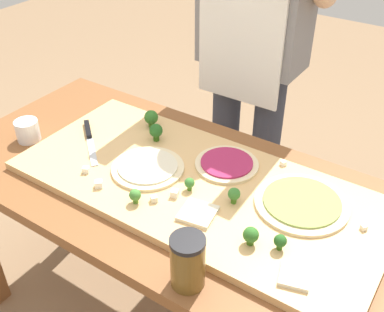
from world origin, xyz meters
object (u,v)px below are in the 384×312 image
object	(u,v)px
broccoli_floret_back_left	(234,194)
cheese_crumble_e	(175,193)
chefs_knife	(89,136)
broccoli_floret_back_mid	(190,183)
pizza_whole_beet_magenta	(227,164)
cheese_crumble_f	(99,184)
cheese_crumble_d	(283,163)
flour_cup	(28,132)
pizza_slice_far_right	(295,277)
cheese_crumble_a	(154,199)
cheese_crumble_b	(364,228)
cook_center	(252,40)
pizza_whole_pesto_green	(302,203)
pizza_slice_near_right	(198,213)
broccoli_floret_front_left	(280,241)
prep_table	(183,209)
pizza_whole_cheese_artichoke	(148,168)
broccoli_floret_front_mid	(251,235)
broccoli_floret_center_right	(135,195)
broccoli_floret_center_left	(156,131)
sauce_jar	(188,262)
cheese_crumble_c	(86,170)
broccoli_floret_back_right	(151,118)

from	to	relation	value
broccoli_floret_back_left	cheese_crumble_e	size ratio (longest dim) A/B	2.37
chefs_knife	broccoli_floret_back_mid	xyz separation A→B (m)	(0.45, -0.04, 0.02)
pizza_whole_beet_magenta	cheese_crumble_f	bearing A→B (deg)	-130.82
pizza_whole_beet_magenta	cheese_crumble_d	distance (m)	0.18
broccoli_floret_back_left	flour_cup	distance (m)	0.79
pizza_slice_far_right	cheese_crumble_a	xyz separation A→B (m)	(-0.45, 0.04, 0.00)
cheese_crumble_b	cook_center	size ratio (longest dim) A/B	0.01
pizza_whole_beet_magenta	cheese_crumble_f	size ratio (longest dim) A/B	9.39
pizza_whole_beet_magenta	pizza_whole_pesto_green	bearing A→B (deg)	-9.19
broccoli_floret_back_mid	cheese_crumble_a	distance (m)	0.12
pizza_slice_near_right	broccoli_floret_front_left	distance (m)	0.25
prep_table	cheese_crumble_d	xyz separation A→B (m)	(0.23, 0.24, 0.13)
broccoli_floret_front_left	flour_cup	xyz separation A→B (m)	(-0.98, 0.01, -0.02)
prep_table	pizza_slice_near_right	xyz separation A→B (m)	(0.13, -0.11, 0.13)
pizza_whole_cheese_artichoke	cheese_crumble_e	distance (m)	0.16
broccoli_floret_front_mid	broccoli_floret_back_left	size ratio (longest dim) A/B	1.04
cheese_crumble_b	broccoli_floret_front_mid	bearing A→B (deg)	-136.79
cheese_crumble_e	cheese_crumble_f	bearing A→B (deg)	-157.04
cheese_crumble_a	broccoli_floret_back_mid	bearing A→B (deg)	61.03
pizza_whole_beet_magenta	cheese_crumble_e	xyz separation A→B (m)	(-0.05, -0.22, 0.00)
broccoli_floret_center_right	cheese_crumble_f	world-z (taller)	broccoli_floret_center_right
broccoli_floret_center_right	cheese_crumble_d	world-z (taller)	broccoli_floret_center_right
broccoli_floret_center_left	cheese_crumble_f	bearing A→B (deg)	-87.71
broccoli_floret_center_right	pizza_slice_far_right	bearing A→B (deg)	-0.35
prep_table	pizza_whole_cheese_artichoke	bearing A→B (deg)	-169.25
broccoli_floret_back_mid	pizza_whole_pesto_green	bearing A→B (deg)	21.86
broccoli_floret_center_right	broccoli_floret_back_left	distance (m)	0.28
pizza_slice_near_right	broccoli_floret_center_left	distance (m)	0.41
broccoli_floret_front_left	broccoli_floret_back_mid	bearing A→B (deg)	167.83
chefs_knife	pizza_whole_cheese_artichoke	bearing A→B (deg)	-6.45
chefs_knife	pizza_whole_cheese_artichoke	xyz separation A→B (m)	(0.29, -0.03, 0.00)
cheese_crumble_f	sauce_jar	distance (m)	0.44
broccoli_floret_back_mid	cheese_crumble_c	size ratio (longest dim) A/B	2.17
pizza_whole_beet_magenta	pizza_slice_far_right	xyz separation A→B (m)	(0.37, -0.31, -0.00)
broccoli_floret_center_right	flour_cup	bearing A→B (deg)	172.06
flour_cup	cheese_crumble_f	bearing A→B (deg)	-11.22
cheese_crumble_a	broccoli_floret_back_right	bearing A→B (deg)	128.76
prep_table	cheese_crumble_c	world-z (taller)	cheese_crumble_c
pizza_whole_beet_magenta	cheese_crumble_c	size ratio (longest dim) A/B	10.62
broccoli_floret_center_left	broccoli_floret_center_right	world-z (taller)	broccoli_floret_center_left
sauce_jar	cheese_crumble_a	bearing A→B (deg)	143.78
pizza_whole_cheese_artichoke	chefs_knife	bearing A→B (deg)	173.55
chefs_knife	prep_table	bearing A→B (deg)	-1.38
sauce_jar	chefs_knife	bearing A→B (deg)	153.38
broccoli_floret_back_left	broccoli_floret_front_mid	bearing A→B (deg)	-45.41
broccoli_floret_center_right	broccoli_floret_back_mid	size ratio (longest dim) A/B	1.11
prep_table	cheese_crumble_f	distance (m)	0.29
pizza_whole_pesto_green	pizza_whole_cheese_artichoke	bearing A→B (deg)	-166.72
prep_table	broccoli_floret_front_mid	world-z (taller)	broccoli_floret_front_mid
sauce_jar	broccoli_floret_back_mid	bearing A→B (deg)	123.27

